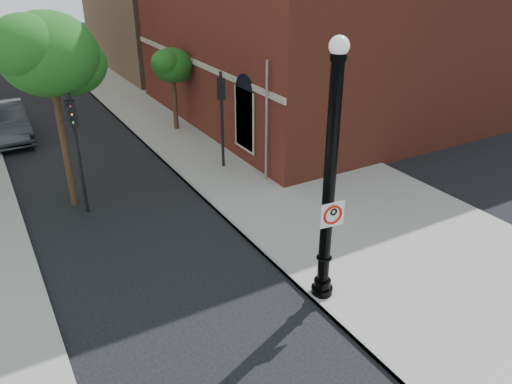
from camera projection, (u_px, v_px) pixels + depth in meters
ground at (246, 327)px, 12.24m from camera, size 120.00×120.00×0.00m
sidewalk_right at (255, 152)px, 22.69m from camera, size 8.00×60.00×0.12m
curb_edge at (173, 169)px, 20.91m from camera, size 0.10×60.00×0.14m
lamppost at (329, 191)px, 11.97m from camera, size 0.57×0.57×6.75m
no_parking_sign at (332, 214)px, 12.09m from camera, size 0.65×0.12×0.66m
parked_car at (6, 122)px, 24.06m from camera, size 1.81×5.16×1.70m
traffic_signal_left at (75, 134)px, 16.36m from camera, size 0.34×0.38×4.28m
traffic_signal_right at (222, 105)px, 19.90m from camera, size 0.27×0.34×4.09m
utility_pole at (266, 124)px, 18.80m from camera, size 0.10×0.10×4.81m
street_tree_a at (50, 56)px, 15.91m from camera, size 3.72×3.36×6.70m
street_tree_c at (172, 66)px, 24.14m from camera, size 2.30×2.08×4.14m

